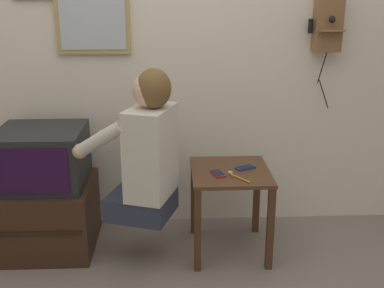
# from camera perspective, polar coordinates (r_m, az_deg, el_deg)

# --- Properties ---
(wall_back) EXTENTS (6.80, 0.05, 2.55)m
(wall_back) POSITION_cam_1_polar(r_m,az_deg,el_deg) (3.21, -3.10, 12.07)
(wall_back) COLOR silver
(wall_back) RESTS_ON ground_plane
(side_table) EXTENTS (0.48, 0.52, 0.54)m
(side_table) POSITION_cam_1_polar(r_m,az_deg,el_deg) (2.99, 4.52, -5.17)
(side_table) COLOR #51331E
(side_table) RESTS_ON ground_plane
(person) EXTENTS (0.61, 0.51, 0.89)m
(person) POSITION_cam_1_polar(r_m,az_deg,el_deg) (2.78, -5.44, -0.73)
(person) COLOR #2D3347
(person) RESTS_ON ground_plane
(tv_stand) EXTENTS (0.58, 0.56, 0.44)m
(tv_stand) POSITION_cam_1_polar(r_m,az_deg,el_deg) (3.24, -16.64, -8.12)
(tv_stand) COLOR #382316
(tv_stand) RESTS_ON ground_plane
(television) EXTENTS (0.52, 0.51, 0.35)m
(television) POSITION_cam_1_polar(r_m,az_deg,el_deg) (3.10, -17.37, -1.47)
(television) COLOR #232326
(television) RESTS_ON tv_stand
(wall_phone_antique) EXTENTS (0.21, 0.18, 0.78)m
(wall_phone_antique) POSITION_cam_1_polar(r_m,az_deg,el_deg) (3.28, 15.80, 13.72)
(wall_phone_antique) COLOR brown
(wall_mirror) EXTENTS (0.47, 0.03, 0.57)m
(wall_mirror) POSITION_cam_1_polar(r_m,az_deg,el_deg) (3.19, -11.77, 15.54)
(wall_mirror) COLOR tan
(cell_phone_held) EXTENTS (0.09, 0.14, 0.01)m
(cell_phone_held) POSITION_cam_1_polar(r_m,az_deg,el_deg) (2.88, 3.09, -3.49)
(cell_phone_held) COLOR maroon
(cell_phone_held) RESTS_ON side_table
(cell_phone_spare) EXTENTS (0.14, 0.11, 0.01)m
(cell_phone_spare) POSITION_cam_1_polar(r_m,az_deg,el_deg) (2.99, 6.34, -2.79)
(cell_phone_spare) COLOR navy
(cell_phone_spare) RESTS_ON side_table
(toothbrush) EXTENTS (0.12, 0.15, 0.02)m
(toothbrush) POSITION_cam_1_polar(r_m,az_deg,el_deg) (2.83, 5.46, -3.92)
(toothbrush) COLOR orange
(toothbrush) RESTS_ON side_table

